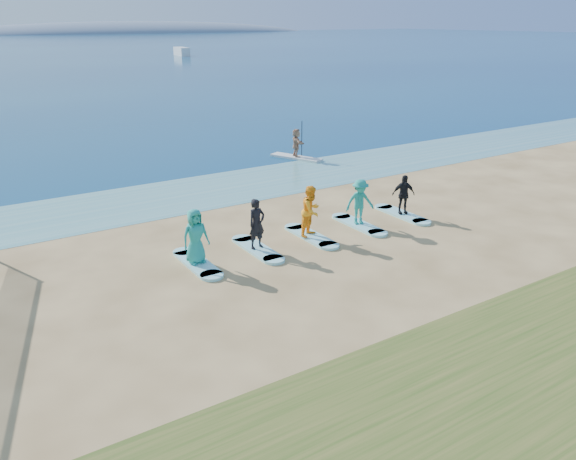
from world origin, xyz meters
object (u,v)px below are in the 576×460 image
surfboard_0 (197,263)px  surfboard_3 (359,225)px  student_0 (195,236)px  surfboard_1 (257,249)px  surfboard_4 (402,214)px  student_4 (403,194)px  paddleboarder (296,143)px  student_1 (257,224)px  paddleboard (296,157)px  student_3 (360,202)px  surfboard_2 (311,236)px  student_2 (311,211)px  boat_offshore_b (182,56)px

surfboard_0 → surfboard_3: (6.44, 0.00, 0.00)m
student_0 → surfboard_1: student_0 is taller
surfboard_4 → student_4: size_ratio=1.44×
paddleboarder → student_1: 12.97m
paddleboard → student_3: 10.82m
surfboard_1 → surfboard_3: size_ratio=1.00×
student_3 → student_4: student_3 is taller
surfboard_2 → student_4: 4.37m
surfboard_4 → student_1: bearing=180.0°
surfboard_2 → student_1: bearing=180.0°
surfboard_1 → student_2: student_2 is taller
paddleboard → student_4: size_ratio=1.97×
boat_offshore_b → student_1: (-38.19, -97.84, 0.92)m
student_2 → student_4: (4.29, 0.00, -0.12)m
student_0 → boat_offshore_b: bearing=65.8°
student_0 → surfboard_4: 8.63m
surfboard_0 → student_3: 6.50m
surfboard_2 → surfboard_4: bearing=0.0°
paddleboarder → surfboard_0: (-10.34, -10.06, -0.83)m
student_1 → surfboard_0: bearing=172.3°
student_1 → student_4: bearing=-7.7°
surfboard_2 → surfboard_4: size_ratio=1.00×
student_2 → surfboard_3: student_2 is taller
surfboard_2 → student_4: (4.29, 0.00, 0.81)m
student_0 → student_1: 2.15m
boat_offshore_b → surfboard_1: 105.03m
paddleboarder → student_4: paddleboarder is taller
surfboard_1 → student_2: (2.15, 0.00, 0.93)m
paddleboarder → surfboard_0: paddleboarder is taller
boat_offshore_b → student_0: (-40.34, -97.84, 0.95)m
paddleboarder → surfboard_3: bearing=172.6°
surfboard_0 → student_3: student_3 is taller
student_0 → paddleboard: bearing=42.5°
paddleboarder → surfboard_2: (-6.05, -10.06, -0.83)m
boat_offshore_b → student_1: size_ratio=3.79×
surfboard_0 → student_1: size_ratio=1.32×
student_3 → student_4: 2.15m
student_1 → student_2: student_2 is taller
paddleboarder → student_1: student_1 is taller
student_0 → student_1: (2.15, 0.00, -0.03)m
surfboard_1 → student_1: (0.00, 0.00, 0.88)m
surfboard_3 → paddleboarder: bearing=68.8°
paddleboard → paddleboarder: (0.00, 0.00, 0.81)m
student_0 → student_2: 4.29m
surfboard_0 → surfboard_1: 2.15m
surfboard_1 → surfboard_4: (6.44, 0.00, 0.00)m
surfboard_3 → student_1: bearing=180.0°
paddleboarder → surfboard_4: paddleboarder is taller
surfboard_1 → surfboard_4: bearing=0.0°
paddleboarder → student_4: 10.21m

